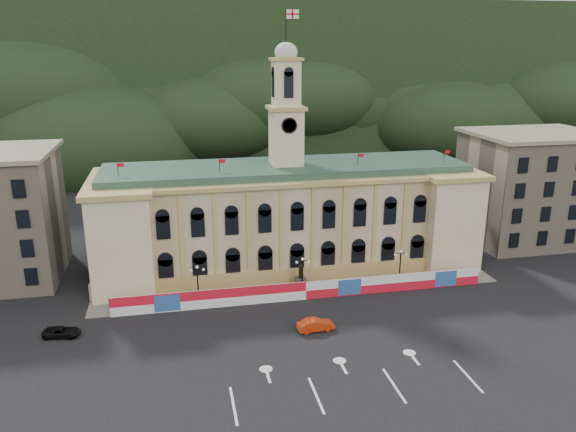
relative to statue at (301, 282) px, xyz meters
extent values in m
plane|color=black|center=(0.00, -18.00, -1.19)|extent=(260.00, 260.00, 0.00)
cube|color=black|center=(0.00, 112.00, 20.81)|extent=(230.00, 70.00, 44.00)
cube|color=#595651|center=(35.00, 92.00, 28.81)|extent=(22.00, 8.00, 14.00)
cube|color=#595651|center=(-48.00, 90.00, 24.81)|extent=(16.00, 7.00, 10.00)
cube|color=beige|center=(0.00, 10.00, 5.81)|extent=(55.00, 15.00, 14.00)
cube|color=tan|center=(0.00, 2.20, 0.01)|extent=(56.00, 0.80, 2.40)
cube|color=tan|center=(0.00, 10.00, 13.11)|extent=(56.20, 16.20, 0.60)
cube|color=#325443|center=(0.00, 10.00, 13.81)|extent=(53.00, 13.00, 1.20)
cube|color=#F0E8B6|center=(-23.50, 9.00, 5.81)|extent=(8.00, 17.00, 14.00)
cube|color=#F0E8B6|center=(23.50, 9.00, 5.81)|extent=(8.00, 17.00, 14.00)
cube|color=#F0E8B6|center=(0.00, 10.00, 18.41)|extent=(4.40, 4.40, 8.00)
cube|color=tan|center=(0.00, 10.00, 22.61)|extent=(5.20, 5.20, 0.50)
cube|color=#F0E8B6|center=(0.00, 10.00, 25.91)|extent=(3.60, 3.60, 6.50)
cube|color=tan|center=(0.00, 10.00, 29.31)|extent=(4.20, 4.20, 0.40)
cylinder|color=black|center=(0.00, 7.70, 20.41)|extent=(2.20, 0.20, 2.20)
ellipsoid|color=beige|center=(0.00, 10.00, 30.21)|extent=(3.20, 3.20, 2.72)
cylinder|color=black|center=(0.00, 10.00, 33.41)|extent=(0.12, 0.12, 5.00)
cube|color=white|center=(0.90, 10.00, 35.21)|extent=(1.80, 0.04, 1.20)
cube|color=red|center=(0.90, 9.97, 35.21)|extent=(1.80, 0.02, 0.22)
cube|color=red|center=(0.90, 9.97, 35.21)|extent=(0.22, 0.02, 1.20)
cube|color=tan|center=(43.00, 13.00, 7.81)|extent=(20.00, 16.00, 18.00)
cube|color=gray|center=(43.00, 13.00, 17.11)|extent=(21.00, 17.00, 0.60)
cube|color=red|center=(0.00, -3.00, 0.06)|extent=(50.00, 0.25, 2.50)
cube|color=#2E5C9B|center=(-18.00, -3.14, 0.06)|extent=(3.20, 0.05, 2.20)
cube|color=#2E5C9B|center=(6.00, -3.14, 0.06)|extent=(3.20, 0.05, 2.20)
cube|color=#2E5C9B|center=(20.00, -3.14, 0.06)|extent=(3.20, 0.05, 2.20)
cube|color=slate|center=(0.00, -0.25, -1.11)|extent=(56.00, 5.50, 0.16)
cube|color=#595651|center=(0.00, 0.00, -0.29)|extent=(1.40, 1.40, 1.80)
cylinder|color=black|center=(0.00, 0.00, 1.41)|extent=(0.60, 0.60, 1.60)
sphere|color=black|center=(0.00, 0.00, 2.31)|extent=(0.44, 0.44, 0.44)
cylinder|color=black|center=(-14.00, -1.00, -1.04)|extent=(0.44, 0.44, 0.30)
cylinder|color=black|center=(-14.00, -1.00, 1.21)|extent=(0.18, 0.18, 4.80)
cube|color=black|center=(-14.00, -1.00, 3.51)|extent=(1.60, 0.08, 0.08)
sphere|color=silver|center=(-14.80, -1.00, 3.36)|extent=(0.36, 0.36, 0.36)
sphere|color=silver|center=(-13.20, -1.00, 3.36)|extent=(0.36, 0.36, 0.36)
sphere|color=silver|center=(-14.00, -1.00, 3.76)|extent=(0.40, 0.40, 0.40)
cylinder|color=black|center=(0.00, -1.00, -1.04)|extent=(0.44, 0.44, 0.30)
cylinder|color=black|center=(0.00, -1.00, 1.21)|extent=(0.18, 0.18, 4.80)
cube|color=black|center=(0.00, -1.00, 3.51)|extent=(1.60, 0.08, 0.08)
sphere|color=silver|center=(-0.80, -1.00, 3.36)|extent=(0.36, 0.36, 0.36)
sphere|color=silver|center=(0.80, -1.00, 3.36)|extent=(0.36, 0.36, 0.36)
sphere|color=silver|center=(0.00, -1.00, 3.76)|extent=(0.40, 0.40, 0.40)
cylinder|color=black|center=(14.00, -1.00, -1.04)|extent=(0.44, 0.44, 0.30)
cylinder|color=black|center=(14.00, -1.00, 1.21)|extent=(0.18, 0.18, 4.80)
cube|color=black|center=(14.00, -1.00, 3.51)|extent=(1.60, 0.08, 0.08)
sphere|color=silver|center=(13.20, -1.00, 3.36)|extent=(0.36, 0.36, 0.36)
sphere|color=silver|center=(14.80, -1.00, 3.36)|extent=(0.36, 0.36, 0.36)
sphere|color=silver|center=(14.00, -1.00, 3.76)|extent=(0.40, 0.40, 0.40)
imported|color=red|center=(-0.84, -11.52, -0.45)|extent=(2.32, 4.72, 1.47)
imported|color=black|center=(-30.00, -6.98, -0.60)|extent=(3.18, 4.79, 1.17)
camera|label=1|loc=(-16.16, -69.18, 31.21)|focal=35.00mm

